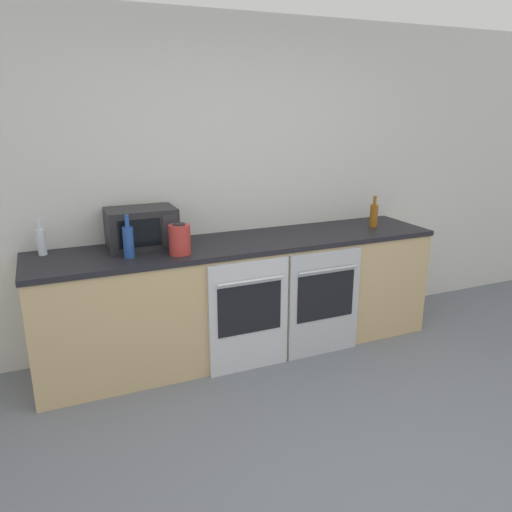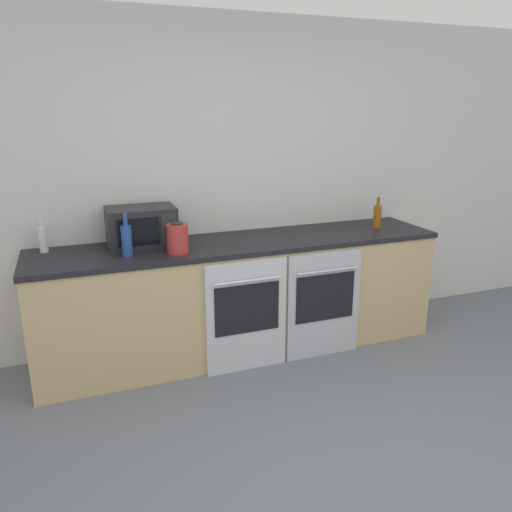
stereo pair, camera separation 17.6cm
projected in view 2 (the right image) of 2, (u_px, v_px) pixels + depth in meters
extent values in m
plane|color=slate|center=(368.00, 511.00, 2.45)|extent=(16.00, 16.00, 0.00)
cube|color=silver|center=(227.00, 184.00, 4.07)|extent=(10.00, 0.06, 2.60)
cube|color=tan|center=(243.00, 298.00, 4.00)|extent=(3.16, 0.66, 0.87)
cube|color=black|center=(242.00, 243.00, 3.87)|extent=(3.18, 0.68, 0.04)
cube|color=silver|center=(246.00, 317.00, 3.66)|extent=(0.62, 0.03, 0.86)
cube|color=black|center=(247.00, 309.00, 3.63)|extent=(0.50, 0.01, 0.38)
cylinder|color=silver|center=(248.00, 281.00, 3.54)|extent=(0.51, 0.02, 0.02)
cube|color=#B7BABF|center=(324.00, 305.00, 3.88)|extent=(0.62, 0.03, 0.86)
cube|color=black|center=(325.00, 298.00, 3.85)|extent=(0.50, 0.01, 0.38)
cylinder|color=#B7BABF|center=(328.00, 271.00, 3.76)|extent=(0.51, 0.02, 0.02)
cube|color=#232326|center=(141.00, 226.00, 3.69)|extent=(0.50, 0.32, 0.29)
cube|color=black|center=(138.00, 232.00, 3.53)|extent=(0.30, 0.01, 0.20)
cube|color=#2D2D33|center=(170.00, 229.00, 3.60)|extent=(0.11, 0.01, 0.23)
cylinder|color=#8C5114|center=(377.00, 217.00, 4.24)|extent=(0.07, 0.07, 0.19)
cylinder|color=#8C5114|center=(378.00, 201.00, 4.20)|extent=(0.03, 0.03, 0.07)
cylinder|color=silver|center=(43.00, 240.00, 3.53)|extent=(0.06, 0.06, 0.18)
cylinder|color=silver|center=(41.00, 222.00, 3.50)|extent=(0.03, 0.03, 0.07)
cylinder|color=#234793|center=(127.00, 241.00, 3.44)|extent=(0.07, 0.07, 0.21)
cylinder|color=#234793|center=(125.00, 220.00, 3.40)|extent=(0.03, 0.03, 0.08)
cylinder|color=#B2332D|center=(178.00, 239.00, 3.51)|extent=(0.15, 0.15, 0.21)
cylinder|color=#262628|center=(177.00, 223.00, 3.48)|extent=(0.08, 0.08, 0.01)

